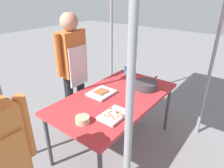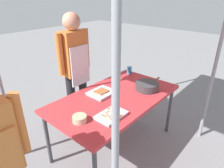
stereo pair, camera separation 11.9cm
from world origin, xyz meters
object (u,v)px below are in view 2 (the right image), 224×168
object	(u,v)px
tray_grilled_sausages	(102,93)
vendor_woman	(75,64)
cooking_wok	(147,86)
drink_cup_near_edge	(129,70)
stall_table	(115,100)
condiment_bowl	(80,119)
tray_meat_skewers	(111,115)

from	to	relation	value
tray_grilled_sausages	vendor_woman	size ratio (longest dim) A/B	0.19
cooking_wok	drink_cup_near_edge	world-z (taller)	drink_cup_near_edge
drink_cup_near_edge	vendor_woman	world-z (taller)	vendor_woman
stall_table	cooking_wok	xyz separation A→B (m)	(0.41, -0.19, 0.10)
condiment_bowl	tray_grilled_sausages	bearing A→B (deg)	22.77
vendor_woman	condiment_bowl	bearing A→B (deg)	52.04
drink_cup_near_edge	cooking_wok	bearing A→B (deg)	-120.28
tray_grilled_sausages	drink_cup_near_edge	size ratio (longest dim) A/B	2.88
stall_table	vendor_woman	world-z (taller)	vendor_woman
tray_grilled_sausages	tray_meat_skewers	distance (m)	0.50
cooking_wok	vendor_woman	size ratio (longest dim) A/B	0.27
stall_table	cooking_wok	world-z (taller)	cooking_wok
tray_meat_skewers	vendor_woman	distance (m)	1.06
tray_grilled_sausages	tray_meat_skewers	bearing A→B (deg)	-125.32
condiment_bowl	vendor_woman	world-z (taller)	vendor_woman
tray_meat_skewers	cooking_wok	distance (m)	0.77
tray_meat_skewers	cooking_wok	size ratio (longest dim) A/B	0.69
stall_table	tray_meat_skewers	distance (m)	0.43
stall_table	tray_grilled_sausages	size ratio (longest dim) A/B	5.14
tray_meat_skewers	condiment_bowl	world-z (taller)	condiment_bowl
cooking_wok	vendor_woman	xyz separation A→B (m)	(-0.41, 0.91, 0.19)
tray_grilled_sausages	drink_cup_near_edge	xyz separation A→B (m)	(0.76, 0.14, 0.03)
vendor_woman	tray_grilled_sausages	bearing A→B (deg)	83.32
stall_table	drink_cup_near_edge	size ratio (longest dim) A/B	14.77
stall_table	condiment_bowl	size ratio (longest dim) A/B	11.42
tray_meat_skewers	condiment_bowl	distance (m)	0.32
stall_table	tray_meat_skewers	world-z (taller)	tray_meat_skewers
tray_meat_skewers	drink_cup_near_edge	distance (m)	1.19
tray_grilled_sausages	stall_table	bearing A→B (deg)	-70.04
tray_meat_skewers	condiment_bowl	xyz separation A→B (m)	(-0.26, 0.18, 0.01)
condiment_bowl	drink_cup_near_edge	size ratio (longest dim) A/B	1.29
tray_meat_skewers	condiment_bowl	bearing A→B (deg)	145.36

